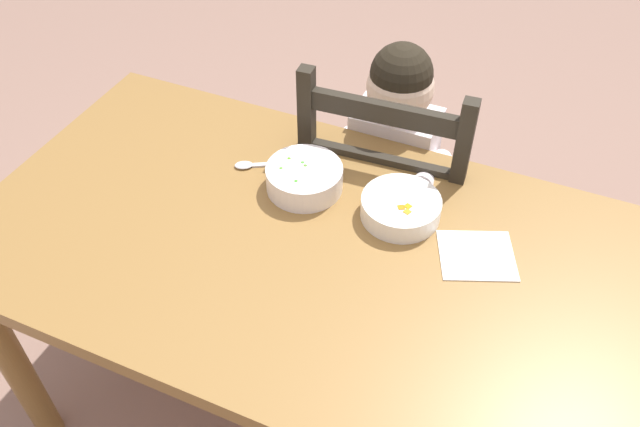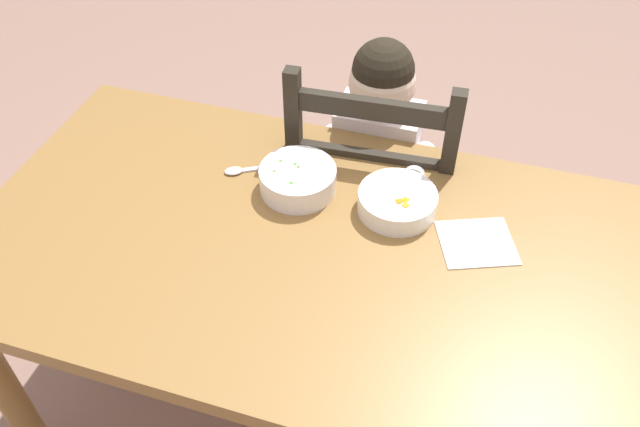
{
  "view_description": "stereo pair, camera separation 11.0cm",
  "coord_description": "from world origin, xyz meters",
  "px_view_note": "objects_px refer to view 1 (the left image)",
  "views": [
    {
      "loc": [
        0.43,
        -0.87,
        1.77
      ],
      "look_at": [
        0.03,
        0.05,
        0.79
      ],
      "focal_mm": 36.84,
      "sensor_mm": 36.0,
      "label": 1
    },
    {
      "loc": [
        0.33,
        -0.91,
        1.77
      ],
      "look_at": [
        0.03,
        0.05,
        0.79
      ],
      "focal_mm": 36.84,
      "sensor_mm": 36.0,
      "label": 2
    }
  ],
  "objects_px": {
    "dining_chair": "(387,207)",
    "bowl_of_peas": "(304,177)",
    "bowl_of_carrots": "(401,207)",
    "spoon": "(252,165)",
    "child_figure": "(390,160)",
    "dining_table": "(300,272)"
  },
  "relations": [
    {
      "from": "dining_table",
      "to": "dining_chair",
      "type": "distance_m",
      "value": 0.49
    },
    {
      "from": "dining_table",
      "to": "dining_chair",
      "type": "height_order",
      "value": "dining_chair"
    },
    {
      "from": "child_figure",
      "to": "bowl_of_carrots",
      "type": "bearing_deg",
      "value": -68.18
    },
    {
      "from": "dining_chair",
      "to": "bowl_of_carrots",
      "type": "distance_m",
      "value": 0.44
    },
    {
      "from": "dining_table",
      "to": "bowl_of_peas",
      "type": "height_order",
      "value": "bowl_of_peas"
    },
    {
      "from": "dining_table",
      "to": "bowl_of_carrots",
      "type": "relative_size",
      "value": 8.18
    },
    {
      "from": "bowl_of_peas",
      "to": "dining_chair",
      "type": "bearing_deg",
      "value": 68.06
    },
    {
      "from": "dining_table",
      "to": "dining_chair",
      "type": "bearing_deg",
      "value": 82.47
    },
    {
      "from": "dining_chair",
      "to": "bowl_of_peas",
      "type": "relative_size",
      "value": 5.43
    },
    {
      "from": "dining_table",
      "to": "spoon",
      "type": "xyz_separation_m",
      "value": [
        -0.21,
        0.18,
        0.11
      ]
    },
    {
      "from": "child_figure",
      "to": "bowl_of_peas",
      "type": "relative_size",
      "value": 5.48
    },
    {
      "from": "dining_chair",
      "to": "spoon",
      "type": "height_order",
      "value": "dining_chair"
    },
    {
      "from": "dining_chair",
      "to": "bowl_of_carrots",
      "type": "bearing_deg",
      "value": -69.16
    },
    {
      "from": "child_figure",
      "to": "dining_table",
      "type": "bearing_deg",
      "value": -97.22
    },
    {
      "from": "bowl_of_peas",
      "to": "spoon",
      "type": "height_order",
      "value": "bowl_of_peas"
    },
    {
      "from": "spoon",
      "to": "dining_chair",
      "type": "bearing_deg",
      "value": 46.07
    },
    {
      "from": "bowl_of_carrots",
      "to": "spoon",
      "type": "height_order",
      "value": "bowl_of_carrots"
    },
    {
      "from": "bowl_of_carrots",
      "to": "spoon",
      "type": "distance_m",
      "value": 0.38
    },
    {
      "from": "dining_table",
      "to": "spoon",
      "type": "height_order",
      "value": "spoon"
    },
    {
      "from": "dining_table",
      "to": "bowl_of_carrots",
      "type": "bearing_deg",
      "value": 42.54
    },
    {
      "from": "dining_table",
      "to": "child_figure",
      "type": "bearing_deg",
      "value": 82.78
    },
    {
      "from": "dining_chair",
      "to": "child_figure",
      "type": "xyz_separation_m",
      "value": [
        -0.0,
        -0.01,
        0.18
      ]
    }
  ]
}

